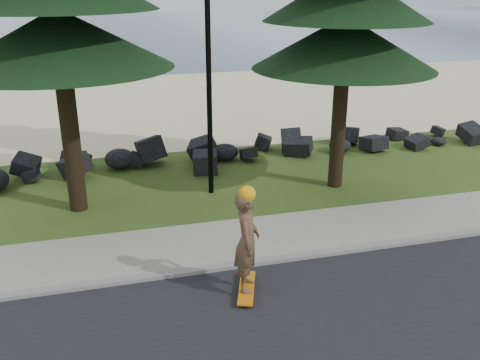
{
  "coord_description": "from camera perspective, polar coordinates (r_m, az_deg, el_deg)",
  "views": [
    {
      "loc": [
        -2.77,
        -10.13,
        5.59
      ],
      "look_at": [
        -0.04,
        0.0,
        1.55
      ],
      "focal_mm": 40.0,
      "sensor_mm": 36.0,
      "label": 1
    }
  ],
  "objects": [
    {
      "name": "ground",
      "position": [
        11.9,
        0.19,
        -6.98
      ],
      "size": [
        160.0,
        160.0,
        0.0
      ],
      "primitive_type": "plane",
      "color": "#2E4816",
      "rests_on": "ground"
    },
    {
      "name": "kerb",
      "position": [
        11.12,
        1.43,
        -8.85
      ],
      "size": [
        160.0,
        0.2,
        0.1
      ],
      "primitive_type": "cube",
      "color": "gray",
      "rests_on": "ground"
    },
    {
      "name": "beach_sand",
      "position": [
        25.41,
        -8.53,
        8.1
      ],
      "size": [
        160.0,
        15.0,
        0.01
      ],
      "primitive_type": "cube",
      "color": "beige",
      "rests_on": "ground"
    },
    {
      "name": "ocean",
      "position": [
        61.45,
        -12.89,
        15.31
      ],
      "size": [
        160.0,
        58.0,
        0.01
      ],
      "primitive_type": "cube",
      "color": "#31455F",
      "rests_on": "ground"
    },
    {
      "name": "lamp_post",
      "position": [
        13.7,
        -3.43,
        14.9
      ],
      "size": [
        0.25,
        0.14,
        8.14
      ],
      "color": "black",
      "rests_on": "ground"
    },
    {
      "name": "skateboarder",
      "position": [
        9.73,
        0.74,
        -6.6
      ],
      "size": [
        0.66,
        1.18,
        2.14
      ],
      "rotation": [
        0.0,
        0.0,
        1.24
      ],
      "color": "orange",
      "rests_on": "ground"
    },
    {
      "name": "sidewalk",
      "position": [
        12.05,
        -0.06,
        -6.38
      ],
      "size": [
        160.0,
        2.0,
        0.08
      ],
      "primitive_type": "cube",
      "color": "gray",
      "rests_on": "ground"
    },
    {
      "name": "seawall_boulders",
      "position": [
        16.93,
        -4.8,
        1.67
      ],
      "size": [
        60.0,
        2.4,
        1.1
      ],
      "primitive_type": null,
      "color": "black",
      "rests_on": "ground"
    }
  ]
}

